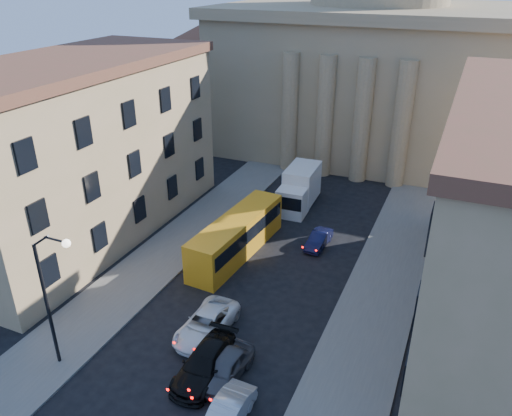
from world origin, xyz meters
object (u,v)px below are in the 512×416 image
Objects in this scene: street_lamp at (51,290)px; city_bus at (237,235)px; box_truck at (299,189)px; car_right_near at (226,415)px.

street_lamp reaches higher than city_bus.
car_right_near is at bearing -81.21° from box_truck.
street_lamp is at bearing -178.76° from car_right_near.
city_bus is at bearing 115.37° from car_right_near.
box_truck is at bearing 85.47° from city_bus.
box_truck reaches higher than car_right_near.
car_right_near is at bearing -0.53° from street_lamp.
box_truck is (5.31, 25.94, -3.54)m from street_lamp.
city_bus is 1.68× the size of box_truck.
city_bus reaches higher than car_right_near.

